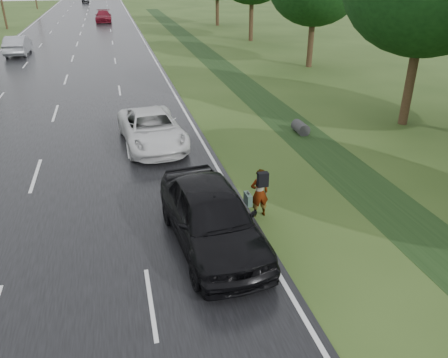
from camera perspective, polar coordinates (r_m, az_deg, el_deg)
name	(u,v)px	position (r m, az deg, el deg)	size (l,w,h in m)	color
road	(79,37)	(53.58, -18.37, 17.16)	(14.00, 180.00, 0.04)	black
edge_stripe_east	(141,35)	(53.60, -10.85, 17.99)	(0.12, 180.00, 0.01)	silver
edge_stripe_west	(14,39)	(54.40, -25.72, 16.12)	(0.12, 180.00, 0.01)	silver
center_line	(79,37)	(53.58, -18.38, 17.19)	(0.12, 180.00, 0.01)	silver
drainage_ditch	(247,88)	(28.85, 2.97, 11.83)	(2.20, 120.00, 0.56)	black
pedestrian	(259,192)	(13.45, 4.59, -1.73)	(0.72, 0.64, 1.60)	#A5998C
white_pickup	(152,129)	(19.19, -9.41, 6.48)	(2.42, 5.24, 1.46)	silver
dark_sedan	(212,216)	(11.94, -1.63, -4.86)	(2.12, 5.26, 1.79)	black
silver_sedan	(18,45)	(44.28, -25.34, 15.53)	(1.71, 4.91, 1.62)	gray
far_car_red	(103,16)	(67.94, -15.48, 19.80)	(2.15, 5.30, 1.54)	maroon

